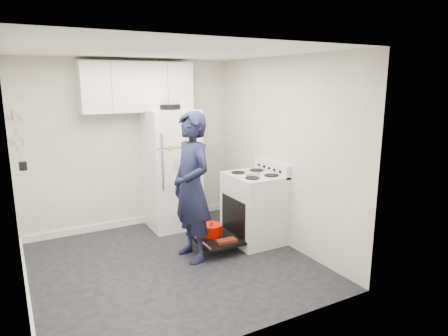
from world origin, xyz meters
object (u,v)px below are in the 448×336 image
refrigerator (172,169)px  electric_range (253,209)px  person (192,187)px  open_oven_door (214,235)px

refrigerator → electric_range: bearing=-55.8°
electric_range → person: size_ratio=0.60×
open_oven_door → person: size_ratio=0.38×
electric_range → refrigerator: refrigerator is taller
electric_range → open_oven_door: size_ratio=1.57×
refrigerator → person: refrigerator is taller
open_oven_door → electric_range: bearing=-4.1°
electric_range → person: bearing=-174.1°
open_oven_door → refrigerator: (-0.15, 1.06, 0.71)m
open_oven_door → person: person is taller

